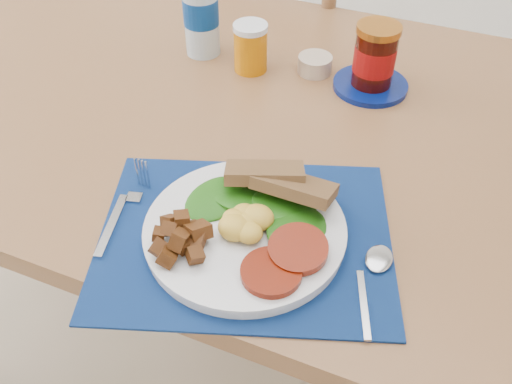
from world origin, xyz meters
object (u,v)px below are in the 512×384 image
juice_glass (251,49)px  breakfast_plate (240,227)px  jam_on_saucer (374,61)px  chair_far (291,43)px  water_bottle (200,3)px

juice_glass → breakfast_plate: bearing=-68.8°
jam_on_saucer → chair_far: bearing=124.9°
breakfast_plate → water_bottle: size_ratio=1.15×
water_bottle → chair_far: bearing=85.2°
chair_far → jam_on_saucer: bearing=140.4°
water_bottle → jam_on_saucer: bearing=0.3°
water_bottle → juice_glass: 0.13m
chair_far → juice_glass: size_ratio=12.05×
chair_far → jam_on_saucer: size_ratio=7.68×
juice_glass → jam_on_saucer: bearing=6.2°
breakfast_plate → jam_on_saucer: (0.07, 0.45, 0.03)m
chair_far → juice_glass: bearing=114.8°
breakfast_plate → water_bottle: (-0.28, 0.45, 0.08)m
chair_far → breakfast_plate: bearing=120.6°
water_bottle → juice_glass: (0.12, -0.02, -0.06)m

